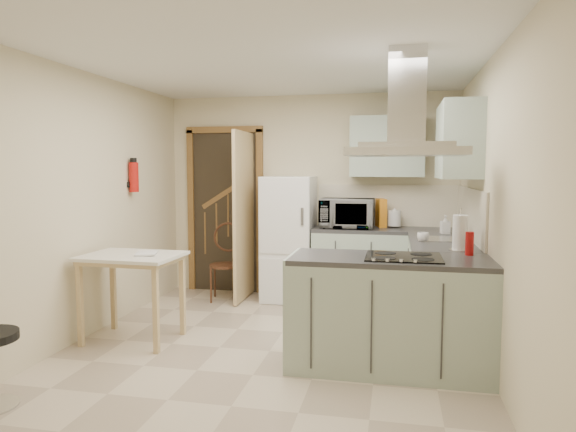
% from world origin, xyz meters
% --- Properties ---
extents(floor, '(4.20, 4.20, 0.00)m').
position_xyz_m(floor, '(0.00, 0.00, 0.00)').
color(floor, '#C6B49A').
rests_on(floor, ground).
extents(ceiling, '(4.20, 4.20, 0.00)m').
position_xyz_m(ceiling, '(0.00, 0.00, 2.50)').
color(ceiling, silver).
rests_on(ceiling, back_wall).
extents(back_wall, '(3.60, 0.00, 3.60)m').
position_xyz_m(back_wall, '(0.00, 2.10, 1.25)').
color(back_wall, beige).
rests_on(back_wall, floor).
extents(left_wall, '(0.00, 4.20, 4.20)m').
position_xyz_m(left_wall, '(-1.80, 0.00, 1.25)').
color(left_wall, beige).
rests_on(left_wall, floor).
extents(right_wall, '(0.00, 4.20, 4.20)m').
position_xyz_m(right_wall, '(1.80, 0.00, 1.25)').
color(right_wall, beige).
rests_on(right_wall, floor).
extents(doorway, '(1.10, 0.12, 2.10)m').
position_xyz_m(doorway, '(-1.10, 2.07, 1.05)').
color(doorway, brown).
rests_on(doorway, floor).
extents(fridge, '(0.60, 0.60, 1.50)m').
position_xyz_m(fridge, '(-0.20, 1.80, 0.75)').
color(fridge, white).
rests_on(fridge, floor).
extents(counter_back, '(1.08, 0.60, 0.90)m').
position_xyz_m(counter_back, '(0.66, 1.80, 0.45)').
color(counter_back, '#9EB2A0').
rests_on(counter_back, floor).
extents(counter_right, '(0.60, 1.95, 0.90)m').
position_xyz_m(counter_right, '(1.50, 1.12, 0.45)').
color(counter_right, '#9EB2A0').
rests_on(counter_right, floor).
extents(splashback, '(1.68, 0.02, 0.50)m').
position_xyz_m(splashback, '(0.96, 2.09, 1.15)').
color(splashback, beige).
rests_on(splashback, counter_back).
extents(wall_cabinet_back, '(0.85, 0.35, 0.70)m').
position_xyz_m(wall_cabinet_back, '(0.95, 1.93, 1.85)').
color(wall_cabinet_back, '#9EB2A0').
rests_on(wall_cabinet_back, back_wall).
extents(wall_cabinet_right, '(0.35, 0.90, 0.70)m').
position_xyz_m(wall_cabinet_right, '(1.62, 0.85, 1.85)').
color(wall_cabinet_right, '#9EB2A0').
rests_on(wall_cabinet_right, right_wall).
extents(peninsula, '(1.55, 0.65, 0.90)m').
position_xyz_m(peninsula, '(1.02, -0.18, 0.45)').
color(peninsula, '#9EB2A0').
rests_on(peninsula, floor).
extents(hob, '(0.58, 0.50, 0.01)m').
position_xyz_m(hob, '(1.12, -0.18, 0.91)').
color(hob, black).
rests_on(hob, peninsula).
extents(extractor_hood, '(0.90, 0.55, 0.10)m').
position_xyz_m(extractor_hood, '(1.12, -0.18, 1.72)').
color(extractor_hood, silver).
rests_on(extractor_hood, ceiling).
extents(sink, '(0.45, 0.40, 0.01)m').
position_xyz_m(sink, '(1.50, 0.95, 0.91)').
color(sink, silver).
rests_on(sink, counter_right).
extents(fire_extinguisher, '(0.10, 0.10, 0.32)m').
position_xyz_m(fire_extinguisher, '(-1.74, 0.90, 1.50)').
color(fire_extinguisher, '#B2140F').
rests_on(fire_extinguisher, left_wall).
extents(drop_leaf_table, '(0.88, 0.67, 0.81)m').
position_xyz_m(drop_leaf_table, '(-1.30, 0.02, 0.40)').
color(drop_leaf_table, tan).
rests_on(drop_leaf_table, floor).
extents(bentwood_chair, '(0.44, 0.44, 0.85)m').
position_xyz_m(bentwood_chair, '(-0.95, 1.61, 0.42)').
color(bentwood_chair, '#55211C').
rests_on(bentwood_chair, floor).
extents(microwave, '(0.62, 0.42, 0.34)m').
position_xyz_m(microwave, '(0.50, 1.77, 1.07)').
color(microwave, black).
rests_on(microwave, counter_back).
extents(kettle, '(0.19, 0.19, 0.22)m').
position_xyz_m(kettle, '(1.05, 1.91, 1.01)').
color(kettle, silver).
rests_on(kettle, counter_back).
extents(cereal_box, '(0.14, 0.24, 0.34)m').
position_xyz_m(cereal_box, '(0.89, 1.96, 1.07)').
color(cereal_box, orange).
rests_on(cereal_box, counter_back).
extents(soap_bottle, '(0.11, 0.11, 0.20)m').
position_xyz_m(soap_bottle, '(1.58, 1.43, 1.00)').
color(soap_bottle, silver).
rests_on(soap_bottle, counter_right).
extents(paper_towel, '(0.16, 0.16, 0.31)m').
position_xyz_m(paper_towel, '(1.59, 0.27, 1.06)').
color(paper_towel, white).
rests_on(paper_towel, counter_right).
extents(cup, '(0.12, 0.12, 0.09)m').
position_xyz_m(cup, '(1.32, 0.77, 0.94)').
color(cup, silver).
rests_on(cup, counter_right).
extents(red_bottle, '(0.07, 0.07, 0.19)m').
position_xyz_m(red_bottle, '(1.64, 0.04, 0.99)').
color(red_bottle, '#A40E0E').
rests_on(red_bottle, peninsula).
extents(book, '(0.25, 0.30, 0.11)m').
position_xyz_m(book, '(-1.26, 0.01, 0.86)').
color(book, '#A23647').
rests_on(book, drop_leaf_table).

